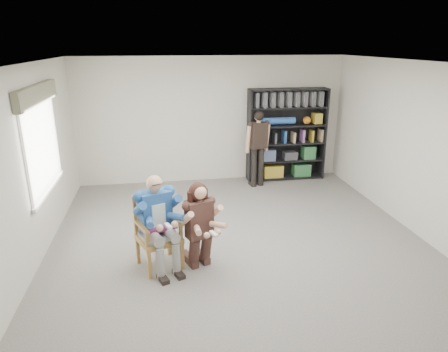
{
  "coord_description": "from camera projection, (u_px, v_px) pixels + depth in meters",
  "views": [
    {
      "loc": [
        -1.18,
        -5.34,
        3.08
      ],
      "look_at": [
        -0.2,
        0.6,
        1.05
      ],
      "focal_mm": 32.0,
      "sensor_mm": 36.0,
      "label": 1
    }
  ],
  "objects": [
    {
      "name": "armchair",
      "position": [
        159.0,
        233.0,
        5.61
      ],
      "size": [
        0.79,
        0.78,
        1.06
      ],
      "primitive_type": null,
      "rotation": [
        0.0,
        0.0,
        0.37
      ],
      "color": "#A87E2F",
      "rests_on": "floor"
    },
    {
      "name": "kneeling_woman",
      "position": [
        200.0,
        227.0,
        5.55
      ],
      "size": [
        0.8,
        0.98,
        1.26
      ],
      "primitive_type": null,
      "rotation": [
        0.0,
        0.0,
        0.37
      ],
      "color": "#3D2622",
      "rests_on": "floor"
    },
    {
      "name": "seated_man",
      "position": [
        158.0,
        222.0,
        5.56
      ],
      "size": [
        0.85,
        0.99,
        1.38
      ],
      "primitive_type": null,
      "rotation": [
        0.0,
        0.0,
        0.37
      ],
      "color": "navy",
      "rests_on": "floor"
    },
    {
      "name": "room_shell",
      "position": [
        245.0,
        165.0,
        5.71
      ],
      "size": [
        6.0,
        7.0,
        2.8
      ],
      "primitive_type": null,
      "color": "silver",
      "rests_on": "ground"
    },
    {
      "name": "standing_man",
      "position": [
        258.0,
        149.0,
        8.72
      ],
      "size": [
        0.58,
        0.41,
        1.69
      ],
      "primitive_type": null,
      "rotation": [
        0.0,
        0.0,
        0.25
      ],
      "color": "black",
      "rests_on": "floor"
    },
    {
      "name": "floor",
      "position": [
        243.0,
        252.0,
        6.16
      ],
      "size": [
        6.0,
        7.0,
        0.01
      ],
      "primitive_type": "cube",
      "color": "#625F5C",
      "rests_on": "ground"
    },
    {
      "name": "bookshelf",
      "position": [
        287.0,
        135.0,
        9.15
      ],
      "size": [
        1.8,
        0.38,
        2.1
      ],
      "primitive_type": null,
      "color": "black",
      "rests_on": "floor"
    },
    {
      "name": "window_left",
      "position": [
        43.0,
        141.0,
        6.12
      ],
      "size": [
        0.16,
        2.0,
        1.75
      ],
      "primitive_type": null,
      "color": "silver",
      "rests_on": "room_shell"
    }
  ]
}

